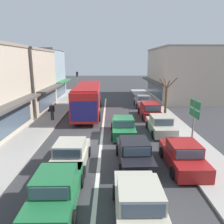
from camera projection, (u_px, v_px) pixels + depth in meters
ground_plane at (102, 139)px, 16.46m from camera, size 140.00×140.00×0.00m
lane_centre_line at (103, 124)px, 20.36m from camera, size 0.20×28.00×0.01m
sidewalk_left at (37, 118)px, 22.22m from camera, size 5.20×44.00×0.14m
kerb_right at (164, 118)px, 22.35m from camera, size 2.80×44.00×0.12m
shopfront_mid_block at (15, 81)px, 24.94m from camera, size 8.29×8.50×7.06m
shopfront_far_end at (38, 74)px, 32.95m from camera, size 7.68×7.87×7.46m
building_right_far at (180, 73)px, 33.70m from camera, size 8.91×13.86×7.66m
city_bus at (88, 97)px, 23.80m from camera, size 2.96×10.92×3.23m
sedan_behind_bus_mid at (123, 127)px, 17.27m from camera, size 1.91×4.21×1.47m
sedan_queue_gap_filler at (56, 190)px, 8.87m from camera, size 1.92×4.21×1.47m
sedan_queue_far_back at (134, 153)px, 12.41m from camera, size 2.01×4.26×1.47m
sedan_adjacent_lane_lead at (71, 155)px, 12.16m from camera, size 1.96×4.23×1.47m
sedan_adjacent_lane_trail at (139, 204)px, 7.99m from camera, size 1.90×4.20×1.47m
parked_sedan_kerb_front at (183, 156)px, 12.07m from camera, size 1.91×4.21×1.47m
parked_sedan_kerb_second at (161, 125)px, 17.76m from camera, size 1.92×4.21×1.47m
parked_wagon_kerb_third at (149, 110)px, 22.72m from camera, size 1.98×4.52×1.58m
parked_hatchback_kerb_rear at (142, 101)px, 27.98m from camera, size 1.89×3.74×1.54m
traffic_light_downstreet at (77, 81)px, 31.90m from camera, size 0.32×0.24×4.20m
directional_road_sign at (194, 114)px, 12.96m from camera, size 0.10×1.40×3.60m
street_tree_right at (166, 101)px, 20.75m from camera, size 1.69×1.89×4.25m
pedestrian_with_handbag_near at (52, 111)px, 21.06m from camera, size 0.66×0.34×1.63m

